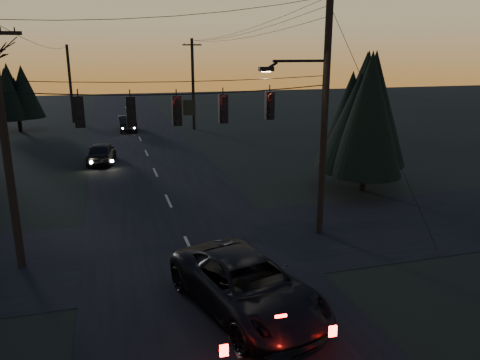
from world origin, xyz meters
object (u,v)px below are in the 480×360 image
object	(u,v)px
evergreen_right	(368,111)
utility_pole_far_l	(74,122)
utility_pole_left	(22,266)
utility_pole_far_r	(194,129)
utility_pole_right	(319,232)
sedan_oncoming_a	(101,153)
sedan_oncoming_b	(127,123)
suv_near	(247,286)

from	to	relation	value
evergreen_right	utility_pole_far_l	bearing A→B (deg)	118.00
utility_pole_left	utility_pole_far_r	distance (m)	30.27
utility_pole_right	utility_pole_left	distance (m)	11.50
evergreen_right	utility_pole_left	bearing A→B (deg)	-163.02
utility_pole_left	sedan_oncoming_a	xyz separation A→B (m)	(2.80, 15.62, 0.73)
utility_pole_right	sedan_oncoming_b	bearing A→B (deg)	102.33
utility_pole_far_r	sedan_oncoming_a	world-z (taller)	utility_pole_far_r
utility_pole_far_r	sedan_oncoming_b	bearing A→B (deg)	172.46
utility_pole_right	evergreen_right	xyz separation A→B (m)	(4.97, 5.03, 4.30)
sedan_oncoming_b	evergreen_right	bearing A→B (deg)	114.26
utility_pole_right	utility_pole_far_r	xyz separation A→B (m)	(0.00, 28.00, 0.00)
evergreen_right	sedan_oncoming_a	world-z (taller)	evergreen_right
evergreen_right	sedan_oncoming_a	distance (m)	17.66
utility_pole_left	evergreen_right	bearing A→B (deg)	16.98
utility_pole_far_r	utility_pole_far_l	bearing A→B (deg)	145.18
sedan_oncoming_b	suv_near	bearing A→B (deg)	91.63
utility_pole_far_r	utility_pole_right	bearing A→B (deg)	-90.00
utility_pole_far_r	evergreen_right	size ratio (longest dim) A/B	1.15
utility_pole_far_l	sedan_oncoming_b	bearing A→B (deg)	-54.04
evergreen_right	suv_near	size ratio (longest dim) A/B	1.28
sedan_oncoming_a	utility_pole_far_l	bearing A→B (deg)	-76.09
utility_pole_far_r	utility_pole_left	bearing A→B (deg)	-112.33
utility_pole_right	evergreen_right	bearing A→B (deg)	45.35
utility_pole_far_r	evergreen_right	world-z (taller)	evergreen_right
utility_pole_right	utility_pole_far_l	size ratio (longest dim) A/B	1.25
sedan_oncoming_a	utility_pole_left	bearing A→B (deg)	85.93
evergreen_right	sedan_oncoming_a	xyz separation A→B (m)	(-13.67, 10.59, -3.57)
utility_pole_far_r	sedan_oncoming_b	xyz separation A→B (m)	(-6.30, 0.83, 0.74)
utility_pole_far_r	sedan_oncoming_b	distance (m)	6.40
utility_pole_far_l	evergreen_right	xyz separation A→B (m)	(16.47, -30.97, 4.30)
suv_near	utility_pole_far_r	bearing A→B (deg)	66.86
utility_pole_left	utility_pole_far_l	xyz separation A→B (m)	(0.00, 36.00, 0.00)
evergreen_right	sedan_oncoming_b	xyz separation A→B (m)	(-11.27, 23.80, -3.56)
utility_pole_left	sedan_oncoming_b	xyz separation A→B (m)	(5.20, 28.83, 0.74)
utility_pole_right	utility_pole_left	xyz separation A→B (m)	(-11.50, 0.00, 0.00)
utility_pole_far_l	sedan_oncoming_a	bearing A→B (deg)	-82.18
evergreen_right	suv_near	distance (m)	14.37
sedan_oncoming_a	evergreen_right	bearing A→B (deg)	148.32
utility_pole_far_r	suv_near	world-z (taller)	utility_pole_far_r
utility_pole_left	utility_pole_far_r	size ratio (longest dim) A/B	1.00
suv_near	sedan_oncoming_b	xyz separation A→B (m)	(-1.60, 33.84, -0.07)
evergreen_right	suv_near	xyz separation A→B (m)	(-9.67, -10.04, -3.49)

